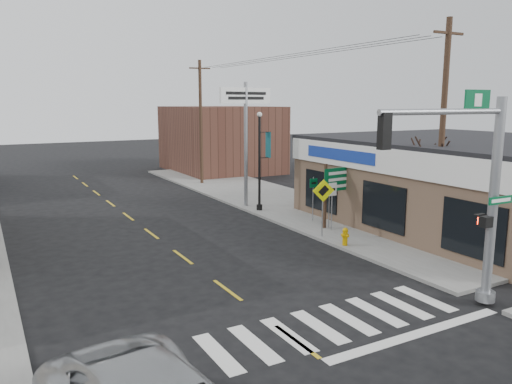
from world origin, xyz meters
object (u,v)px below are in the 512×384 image
fire_hydrant (345,236)px  lamp_post (260,154)px  guide_sign (338,186)px  bare_tree (430,145)px  utility_pole_far (201,121)px  dance_center_sign (246,114)px  utility_pole_near (442,133)px  traffic_signal_pole (478,181)px

fire_hydrant → lamp_post: bearing=87.3°
guide_sign → bare_tree: 4.83m
guide_sign → utility_pole_far: utility_pole_far is taller
guide_sign → dance_center_sign: dance_center_sign is taller
bare_tree → utility_pole_near: 0.72m
traffic_signal_pole → fire_hydrant: bearing=84.6°
fire_hydrant → guide_sign: bearing=57.8°
fire_hydrant → utility_pole_far: size_ratio=0.08×
bare_tree → utility_pole_far: 19.33m
guide_sign → utility_pole_near: 5.50m
dance_center_sign → bare_tree: dance_center_sign is taller
traffic_signal_pole → bare_tree: size_ratio=1.18×
bare_tree → fire_hydrant: bearing=156.6°
utility_pole_near → fire_hydrant: bearing=150.3°
fire_hydrant → bare_tree: bare_tree is taller
bare_tree → utility_pole_near: (0.05, -0.50, 0.52)m
guide_sign → fire_hydrant: guide_sign is taller
bare_tree → lamp_post: bearing=107.1°
guide_sign → fire_hydrant: size_ratio=4.08×
fire_hydrant → bare_tree: bearing=-23.4°
bare_tree → utility_pole_far: utility_pole_far is taller
guide_sign → utility_pole_far: (-0.51, 15.16, 2.54)m
guide_sign → dance_center_sign: 7.32m
utility_pole_near → utility_pole_far: bearing=96.2°
fire_hydrant → utility_pole_far: 18.37m
lamp_post → bare_tree: bearing=-84.0°
guide_sign → utility_pole_far: bearing=86.4°
traffic_signal_pole → guide_sign: 9.85m
fire_hydrant → lamp_post: 8.18m
lamp_post → dance_center_sign: 2.53m
lamp_post → dance_center_sign: dance_center_sign is taller
traffic_signal_pole → bare_tree: bearing=54.8°
traffic_signal_pole → bare_tree: (3.98, 5.29, 0.45)m
bare_tree → utility_pole_far: size_ratio=0.60×
guide_sign → fire_hydrant: (-1.71, -2.71, -1.55)m
traffic_signal_pole → utility_pole_near: bearing=51.6°
traffic_signal_pole → dance_center_sign: bearing=88.0°
traffic_signal_pole → utility_pole_near: (4.03, 4.80, 0.96)m
dance_center_sign → utility_pole_far: utility_pole_far is taller
utility_pole_far → dance_center_sign: bearing=-89.3°
guide_sign → bare_tree: size_ratio=0.58×
fire_hydrant → bare_tree: size_ratio=0.14×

